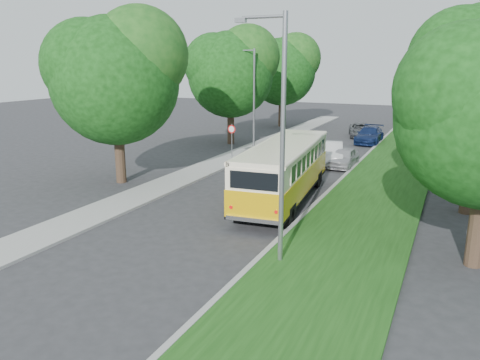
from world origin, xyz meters
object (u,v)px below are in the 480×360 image
at_px(car_silver, 344,158).
at_px(car_white, 331,153).
at_px(car_blue, 369,135).
at_px(car_grey, 361,130).
at_px(vintage_bus, 284,172).
at_px(lamppost_far, 253,96).
at_px(lamppost_near, 280,133).

distance_m(car_silver, car_white, 1.26).
relative_size(car_white, car_blue, 0.93).
height_order(car_white, car_grey, car_white).
xyz_separation_m(car_silver, car_white, (-1.04, 0.71, 0.09)).
bearing_deg(car_silver, car_white, 146.74).
xyz_separation_m(car_white, car_grey, (-0.32, 12.29, -0.10)).
xyz_separation_m(car_silver, car_blue, (-0.13, 10.03, 0.05)).
distance_m(car_blue, car_grey, 3.21).
distance_m(vintage_bus, car_grey, 21.81).
distance_m(lamppost_far, car_silver, 8.84).
relative_size(lamppost_near, car_silver, 2.21).
bearing_deg(lamppost_near, vintage_bus, 108.07).
relative_size(vintage_bus, car_silver, 2.68).
bearing_deg(lamppost_far, car_white, -18.25).
bearing_deg(lamppost_far, lamppost_near, -64.29).
distance_m(vintage_bus, car_white, 9.53).
bearing_deg(vintage_bus, car_grey, 85.72).
relative_size(lamppost_far, vintage_bus, 0.77).
height_order(lamppost_near, lamppost_far, lamppost_near).
height_order(lamppost_near, car_grey, lamppost_near).
height_order(vintage_bus, car_white, vintage_bus).
height_order(car_white, car_blue, car_white).
relative_size(lamppost_far, car_silver, 2.07).
bearing_deg(vintage_bus, car_blue, 82.16).
bearing_deg(lamppost_near, car_silver, 94.78).
bearing_deg(car_blue, lamppost_far, -136.37).
bearing_deg(car_silver, vintage_bus, -94.99).
bearing_deg(car_grey, vintage_bus, -102.96).
relative_size(lamppost_near, car_blue, 1.73).
distance_m(car_silver, car_grey, 13.07).
distance_m(car_white, car_blue, 9.37).
xyz_separation_m(vintage_bus, car_white, (-0.12, 9.50, -0.73)).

